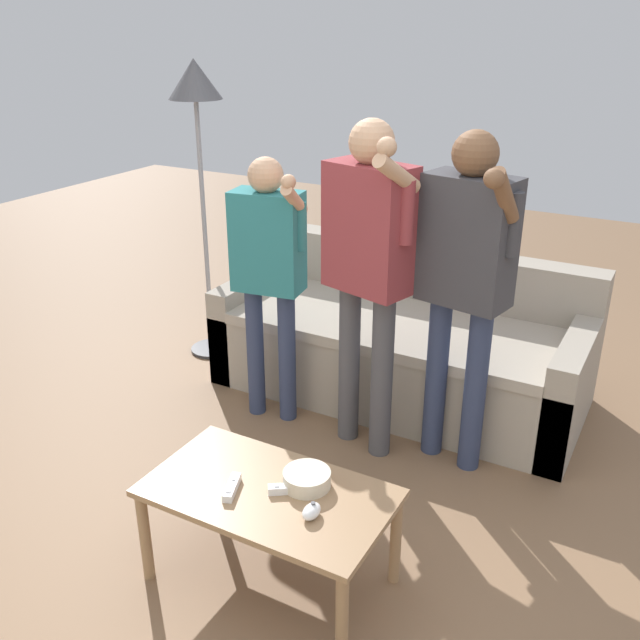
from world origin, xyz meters
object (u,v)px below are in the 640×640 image
game_remote_wand_near (232,487)px  game_remote_wand_far (290,489)px  coffee_table (269,502)px  game_remote_nunchuk (311,511)px  player_left (268,262)px  couch (402,345)px  snack_bowl (307,479)px  player_right (465,267)px  floor_lamp (196,108)px  player_center (368,254)px

game_remote_wand_near → game_remote_wand_far: bearing=26.9°
coffee_table → game_remote_nunchuk: size_ratio=10.38×
player_left → game_remote_wand_near: (0.54, -1.11, -0.45)m
couch → snack_bowl: size_ratio=11.46×
snack_bowl → player_right: size_ratio=0.11×
floor_lamp → game_remote_wand_near: bearing=-50.5°
game_remote_nunchuk → coffee_table: bearing=165.7°
snack_bowl → floor_lamp: 2.39m
snack_bowl → player_right: 1.19m
snack_bowl → game_remote_nunchuk: size_ratio=2.03×
game_remote_nunchuk → couch: bearing=102.1°
player_center → game_remote_wand_far: bearing=-80.2°
couch → coffee_table: (0.15, -1.66, 0.08)m
player_center → player_right: 0.44m
player_right → game_remote_wand_far: 1.26m
floor_lamp → player_center: floor_lamp is taller
player_left → game_remote_wand_near: player_left is taller
game_remote_wand_near → game_remote_wand_far: (0.19, 0.10, -0.00)m
snack_bowl → player_center: (-0.21, 0.93, 0.58)m
floor_lamp → player_center: 1.53m
snack_bowl → game_remote_wand_near: (-0.23, -0.16, -0.01)m
snack_bowl → player_right: bearing=77.6°
player_center → coffee_table: bearing=-84.7°
couch → player_right: size_ratio=1.28×
game_remote_wand_near → player_left: bearing=116.0°
player_left → player_center: player_center is taller
coffee_table → floor_lamp: bearing=133.1°
floor_lamp → coffee_table: bearing=-46.9°
player_center → floor_lamp: bearing=159.1°
coffee_table → floor_lamp: (-1.44, 1.54, 1.18)m
coffee_table → player_center: bearing=95.3°
snack_bowl → player_center: 1.12m
player_left → player_right: player_right is taller
player_right → game_remote_wand_near: 1.39m
player_center → player_left: bearing=177.9°
player_center → game_remote_wand_near: (-0.02, -1.09, -0.59)m
game_remote_nunchuk → player_center: (-0.31, 1.08, 0.58)m
snack_bowl → game_remote_nunchuk: snack_bowl is taller
player_right → game_remote_wand_far: player_right is taller
player_center → game_remote_wand_near: player_center is taller
couch → coffee_table: size_ratio=2.25×
player_right → game_remote_wand_near: player_right is taller
floor_lamp → game_remote_wand_far: (1.52, -1.51, -1.11)m
snack_bowl → player_left: (-0.77, 0.95, 0.44)m
player_center → game_remote_wand_near: size_ratio=10.76×
player_left → game_remote_wand_far: bearing=-54.2°
floor_lamp → player_right: size_ratio=1.13×
player_right → player_left: bearing=-175.9°
player_right → floor_lamp: bearing=166.6°
couch → player_left: size_ratio=1.45×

